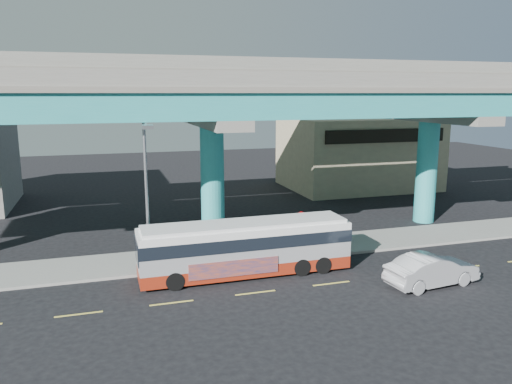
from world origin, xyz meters
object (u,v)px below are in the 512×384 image
object	(u,v)px
stop_sign	(301,223)
street_lamp	(147,176)
sedan	(432,270)
transit_bus	(246,246)

from	to	relation	value
stop_sign	street_lamp	bearing A→B (deg)	-154.82
street_lamp	sedan	bearing A→B (deg)	-22.15
sedan	transit_bus	bearing A→B (deg)	57.54
sedan	stop_sign	xyz separation A→B (m)	(-4.52, 6.13, 1.19)
transit_bus	stop_sign	bearing A→B (deg)	26.55
street_lamp	transit_bus	bearing A→B (deg)	-14.09
street_lamp	stop_sign	size ratio (longest dim) A/B	3.13
transit_bus	street_lamp	bearing A→B (deg)	165.80
transit_bus	stop_sign	distance (m)	4.37
transit_bus	street_lamp	world-z (taller)	street_lamp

